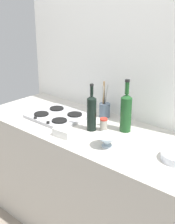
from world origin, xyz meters
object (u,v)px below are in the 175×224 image
wine_bottle_mid_left (126,111)px  mixing_bowl (107,140)px  wine_bottle_leftmost (92,112)px  butter_dish (64,133)px  utensil_crock (105,109)px  stovetop_hob (58,116)px  condiment_jar_front (104,124)px

wine_bottle_mid_left → mixing_bowl: size_ratio=2.56×
wine_bottle_leftmost → butter_dish: bearing=-109.7°
wine_bottle_mid_left → butter_dish: wine_bottle_mid_left is taller
butter_dish → utensil_crock: bearing=91.7°
stovetop_hob → utensil_crock: 0.37m
stovetop_hob → butter_dish: 0.35m
mixing_bowl → utensil_crock: (-0.33, 0.40, 0.03)m
stovetop_hob → utensil_crock: bearing=44.3°
stovetop_hob → condiment_jar_front: 0.43m
stovetop_hob → mixing_bowl: 0.61m
utensil_crock → wine_bottle_mid_left: bearing=-22.7°
utensil_crock → wine_bottle_leftmost: bearing=-71.4°
stovetop_hob → wine_bottle_mid_left: bearing=14.5°
stovetop_hob → condiment_jar_front: condiment_jar_front is taller
wine_bottle_mid_left → butter_dish: 0.46m
wine_bottle_mid_left → butter_dish: bearing=-127.0°
wine_bottle_leftmost → wine_bottle_mid_left: bearing=37.2°
stovetop_hob → wine_bottle_leftmost: 0.37m
wine_bottle_leftmost → mixing_bowl: (0.24, -0.13, -0.09)m
wine_bottle_mid_left → utensil_crock: wine_bottle_mid_left is taller
mixing_bowl → wine_bottle_mid_left: bearing=100.3°
wine_bottle_leftmost → wine_bottle_mid_left: wine_bottle_mid_left is taller
butter_dish → utensil_crock: 0.48m
butter_dish → wine_bottle_mid_left: bearing=53.0°
wine_bottle_mid_left → stovetop_hob: bearing=-165.5°
wine_bottle_mid_left → condiment_jar_front: wine_bottle_mid_left is taller
utensil_crock → condiment_jar_front: utensil_crock is taller
utensil_crock → condiment_jar_front: size_ratio=3.17×
condiment_jar_front → stovetop_hob: bearing=-174.0°
utensil_crock → butter_dish: bearing=-88.3°
wine_bottle_mid_left → condiment_jar_front: bearing=-141.4°
stovetop_hob → wine_bottle_mid_left: size_ratio=1.09×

